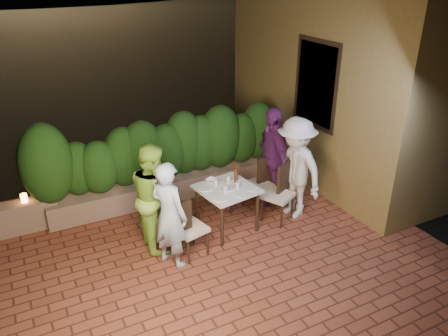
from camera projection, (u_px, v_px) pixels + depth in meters
ground at (211, 271)px, 6.17m from camera, size 400.00×400.00×0.00m
terrace_floor at (197, 255)px, 6.60m from camera, size 7.00×6.00×0.15m
building_wall at (336, 47)px, 8.18m from camera, size 1.60×5.00×5.00m
window_pane at (317, 84)px, 7.67m from camera, size 0.08×1.00×1.40m
window_frame at (317, 84)px, 7.67m from camera, size 0.06×1.15×1.55m
planter at (167, 187)px, 8.01m from camera, size 4.20×0.55×0.40m
hedge at (164, 149)px, 7.69m from camera, size 4.00×0.70×1.10m
hill at (27, 28)px, 56.95m from camera, size 52.00×40.00×22.00m
dining_table at (227, 208)px, 6.97m from camera, size 0.96×0.96×0.75m
plate_nw at (219, 198)px, 6.50m from camera, size 0.22×0.22×0.01m
plate_sw at (206, 188)px, 6.80m from camera, size 0.24×0.24×0.01m
plate_ne at (249, 188)px, 6.78m from camera, size 0.21×0.21×0.01m
plate_se at (235, 178)px, 7.11m from camera, size 0.23×0.23×0.01m
plate_centre at (227, 188)px, 6.79m from camera, size 0.24×0.24×0.01m
plate_front at (242, 194)px, 6.61m from camera, size 0.22×0.22×0.01m
glass_nw at (226, 189)px, 6.65m from camera, size 0.07×0.07×0.12m
glass_sw at (216, 183)px, 6.86m from camera, size 0.06×0.06×0.10m
glass_ne at (237, 185)px, 6.78m from camera, size 0.06×0.06×0.10m
glass_se at (228, 179)px, 6.95m from camera, size 0.07×0.07×0.12m
beer_bottle at (236, 173)px, 6.93m from camera, size 0.06×0.06×0.31m
bowl at (212, 181)px, 6.99m from camera, size 0.25×0.25×0.05m
chair_left_front at (190, 227)px, 6.32m from camera, size 0.51×0.51×0.92m
chair_left_back at (173, 213)px, 6.67m from camera, size 0.44×0.44×0.95m
chair_right_front at (278, 194)px, 7.17m from camera, size 0.61×0.61×0.97m
chair_right_back at (258, 184)px, 7.56m from camera, size 0.49×0.49×0.93m
diner_blue at (169, 215)px, 5.99m from camera, size 0.62×0.69×1.59m
diner_green at (154, 197)px, 6.41m from camera, size 0.65×0.82×1.65m
diner_white at (295, 168)px, 7.18m from camera, size 0.79×1.20×1.74m
diner_purple at (272, 156)px, 7.59m from camera, size 0.61×1.10×1.77m
parapet_lamp at (24, 198)px, 6.88m from camera, size 0.10×0.10×0.14m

